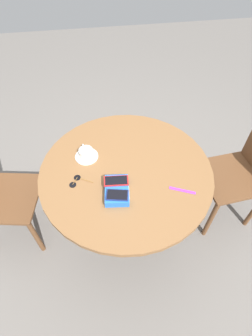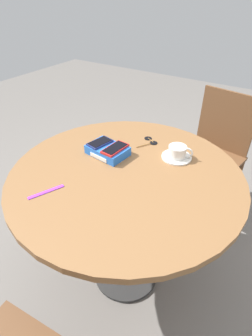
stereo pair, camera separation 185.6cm
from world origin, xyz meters
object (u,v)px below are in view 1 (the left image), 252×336
object	(u,v)px
coffee_cup	(86,153)
lanyard_strap	(182,190)
phone_box	(117,190)
round_table	(126,181)
phone_red	(116,181)
sunglasses	(76,181)
phone_navy	(117,195)
chair_far_side	(238,176)
saucer	(87,156)

from	to	relation	value
coffee_cup	lanyard_strap	bearing A→B (deg)	-123.24
lanyard_strap	phone_box	bearing A→B (deg)	83.72
round_table	phone_red	size ratio (longest dim) A/B	7.33
coffee_cup	sunglasses	world-z (taller)	coffee_cup
phone_navy	phone_box	bearing A→B (deg)	-4.46
phone_red	phone_box	bearing A→B (deg)	176.75
phone_red	coffee_cup	distance (m)	0.30
lanyard_strap	chair_far_side	size ratio (longest dim) A/B	0.18
coffee_cup	chair_far_side	bearing A→B (deg)	-93.68
phone_box	sunglasses	size ratio (longest dim) A/B	1.47
round_table	saucer	xyz separation A→B (m)	(0.14, 0.23, 0.11)
phone_box	coffee_cup	size ratio (longest dim) A/B	1.76
lanyard_strap	sunglasses	size ratio (longest dim) A/B	1.07
phone_navy	lanyard_strap	bearing A→B (deg)	-88.80
phone_red	saucer	size ratio (longest dim) A/B	0.99
saucer	sunglasses	world-z (taller)	saucer
round_table	phone_red	world-z (taller)	phone_red
phone_box	sunglasses	world-z (taller)	phone_box
phone_box	phone_red	distance (m)	0.05
round_table	lanyard_strap	bearing A→B (deg)	-123.71
phone_navy	chair_far_side	size ratio (longest dim) A/B	0.16
phone_red	sunglasses	distance (m)	0.24
lanyard_strap	chair_far_side	world-z (taller)	chair_far_side
round_table	phone_box	xyz separation A→B (m)	(-0.16, 0.07, 0.13)
phone_red	chair_far_side	distance (m)	1.02
phone_red	chair_far_side	size ratio (longest dim) A/B	0.17
coffee_cup	phone_red	bearing A→B (deg)	-148.34
phone_box	lanyard_strap	world-z (taller)	phone_box
coffee_cup	sunglasses	bearing A→B (deg)	159.64
round_table	phone_navy	bearing A→B (deg)	158.98
saucer	lanyard_strap	world-z (taller)	saucer
phone_red	lanyard_strap	bearing A→B (deg)	-103.44
saucer	chair_far_side	size ratio (longest dim) A/B	0.17
phone_box	chair_far_side	bearing A→B (deg)	-75.99
saucer	lanyard_strap	distance (m)	0.62
coffee_cup	lanyard_strap	world-z (taller)	coffee_cup
round_table	chair_far_side	size ratio (longest dim) A/B	1.24
lanyard_strap	round_table	bearing A→B (deg)	56.29
phone_navy	lanyard_strap	size ratio (longest dim) A/B	0.88
saucer	chair_far_side	distance (m)	1.13
phone_navy	sunglasses	distance (m)	0.28
phone_navy	phone_red	size ratio (longest dim) A/B	0.92
phone_box	saucer	distance (m)	0.34
sunglasses	chair_far_side	distance (m)	1.21
phone_navy	saucer	xyz separation A→B (m)	(0.35, 0.15, -0.05)
phone_box	phone_red	world-z (taller)	phone_red
phone_box	coffee_cup	bearing A→B (deg)	27.12
sunglasses	chair_far_side	xyz separation A→B (m)	(0.12, -1.16, -0.32)
saucer	round_table	bearing A→B (deg)	-122.21
phone_navy	chair_far_side	distance (m)	1.04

